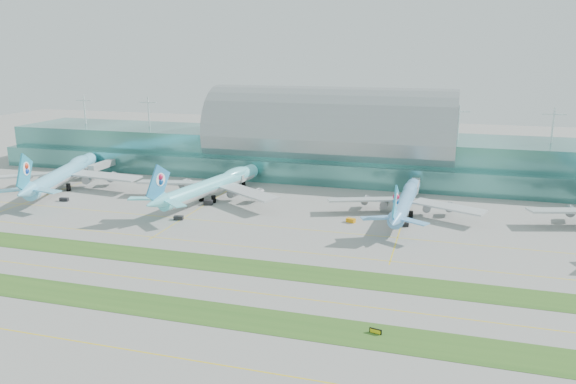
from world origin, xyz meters
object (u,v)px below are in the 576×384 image
(airliner_b, at_px, (213,184))
(airliner_c, at_px, (406,200))
(airliner_a, at_px, (64,173))
(terminal, at_px, (330,146))
(taxiway_sign_east, at_px, (375,331))

(airliner_b, distance_m, airliner_c, 78.36)
(airliner_a, relative_size, airliner_c, 1.21)
(terminal, distance_m, airliner_a, 124.41)
(airliner_b, bearing_deg, airliner_a, -168.23)
(airliner_c, relative_size, taxiway_sign_east, 23.64)
(terminal, bearing_deg, taxiway_sign_east, -74.24)
(terminal, relative_size, airliner_c, 5.08)
(airliner_b, height_order, airliner_c, airliner_b)
(airliner_c, bearing_deg, terminal, 127.01)
(airliner_a, bearing_deg, airliner_c, -15.63)
(airliner_a, height_order, airliner_b, airliner_a)
(airliner_b, relative_size, airliner_c, 1.14)
(airliner_b, height_order, taxiway_sign_east, airliner_b)
(terminal, height_order, airliner_a, terminal)
(taxiway_sign_east, bearing_deg, airliner_a, 161.39)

